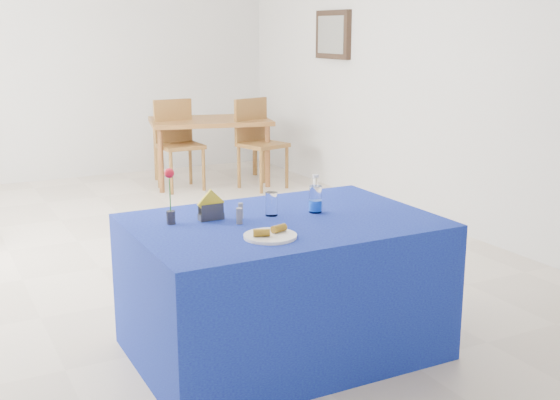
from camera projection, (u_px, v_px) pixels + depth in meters
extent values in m
plane|color=beige|center=(170.00, 257.00, 5.54)|extent=(7.00, 7.00, 0.00)
plane|color=silver|center=(68.00, 61.00, 8.23)|extent=(5.00, 0.00, 5.00)
plane|color=silver|center=(518.00, 145.00, 2.20)|extent=(5.00, 0.00, 5.00)
plane|color=silver|center=(429.00, 70.00, 6.34)|extent=(0.00, 7.00, 7.00)
cube|color=black|center=(333.00, 35.00, 7.63)|extent=(0.06, 0.64, 0.52)
cube|color=#998C66|center=(331.00, 35.00, 7.62)|extent=(0.02, 0.52, 0.40)
cylinder|color=white|center=(270.00, 236.00, 3.43)|extent=(0.26, 0.26, 0.01)
cylinder|color=white|center=(271.00, 204.00, 3.83)|extent=(0.07, 0.07, 0.13)
cylinder|color=gray|center=(241.00, 211.00, 3.78)|extent=(0.03, 0.03, 0.08)
cylinder|color=slate|center=(239.00, 216.00, 3.67)|extent=(0.03, 0.03, 0.08)
cube|color=navy|center=(283.00, 286.00, 3.85)|extent=(1.60, 1.10, 0.76)
cylinder|color=white|center=(315.00, 199.00, 3.89)|extent=(0.07, 0.07, 0.15)
cylinder|color=blue|center=(315.00, 205.00, 3.90)|extent=(0.07, 0.07, 0.06)
cylinder|color=white|center=(316.00, 182.00, 3.87)|extent=(0.03, 0.03, 0.05)
cylinder|color=white|center=(316.00, 176.00, 3.86)|extent=(0.03, 0.03, 0.01)
cube|color=#3B3C41|center=(211.00, 216.00, 3.76)|extent=(0.14, 0.06, 0.03)
cube|color=#333337|center=(213.00, 213.00, 3.73)|extent=(0.13, 0.01, 0.09)
cube|color=#343439|center=(209.00, 210.00, 3.77)|extent=(0.13, 0.01, 0.09)
cube|color=gold|center=(211.00, 203.00, 3.74)|extent=(0.15, 0.02, 0.15)
cylinder|color=#29282E|center=(171.00, 217.00, 3.67)|extent=(0.05, 0.05, 0.07)
cylinder|color=#196620|center=(170.00, 196.00, 3.64)|extent=(0.01, 0.01, 0.22)
sphere|color=red|center=(169.00, 173.00, 3.61)|extent=(0.05, 0.05, 0.05)
cube|color=brown|center=(210.00, 121.00, 8.06)|extent=(1.51, 1.16, 0.05)
cylinder|color=brown|center=(161.00, 161.00, 7.68)|extent=(0.06, 0.06, 0.71)
cylinder|color=brown|center=(268.00, 156.00, 7.96)|extent=(0.06, 0.06, 0.71)
cylinder|color=brown|center=(156.00, 151.00, 8.34)|extent=(0.06, 0.06, 0.71)
cylinder|color=brown|center=(255.00, 147.00, 8.62)|extent=(0.06, 0.06, 0.71)
cylinder|color=brown|center=(171.00, 173.00, 7.61)|extent=(0.04, 0.04, 0.48)
cylinder|color=brown|center=(204.00, 170.00, 7.80)|extent=(0.04, 0.04, 0.48)
cylinder|color=brown|center=(159.00, 167.00, 7.94)|extent=(0.04, 0.04, 0.48)
cylinder|color=brown|center=(190.00, 164.00, 8.12)|extent=(0.04, 0.04, 0.48)
cube|color=brown|center=(180.00, 146.00, 7.81)|extent=(0.46, 0.46, 0.04)
cube|color=brown|center=(173.00, 121.00, 7.91)|extent=(0.45, 0.06, 0.49)
cylinder|color=brown|center=(261.00, 172.00, 7.66)|extent=(0.04, 0.04, 0.48)
cylinder|color=brown|center=(287.00, 167.00, 7.91)|extent=(0.04, 0.04, 0.48)
cylinder|color=brown|center=(239.00, 167.00, 7.94)|extent=(0.04, 0.04, 0.48)
cylinder|color=brown|center=(264.00, 163.00, 8.19)|extent=(0.04, 0.04, 0.48)
cube|color=brown|center=(263.00, 145.00, 7.86)|extent=(0.55, 0.55, 0.04)
cube|color=brown|center=(251.00, 120.00, 7.95)|extent=(0.44, 0.16, 0.49)
cylinder|color=gold|center=(261.00, 233.00, 3.40)|extent=(0.09, 0.07, 0.04)
cylinder|color=beige|center=(270.00, 232.00, 3.40)|extent=(0.02, 0.03, 0.03)
cylinder|color=gold|center=(279.00, 228.00, 3.47)|extent=(0.09, 0.06, 0.04)
cylinder|color=beige|center=(285.00, 227.00, 3.50)|extent=(0.01, 0.03, 0.03)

